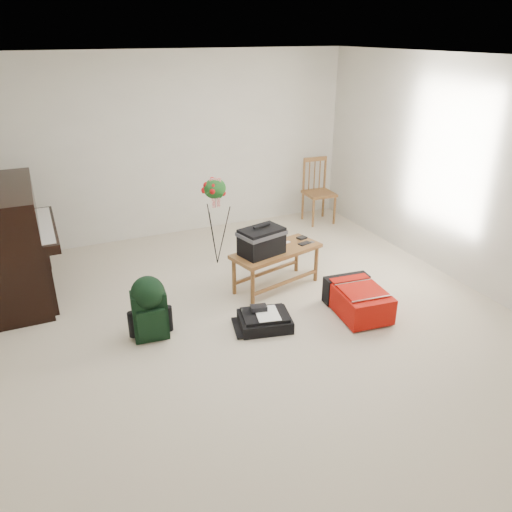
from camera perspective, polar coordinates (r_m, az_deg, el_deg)
name	(u,v)px	position (r m, az deg, el deg)	size (l,w,h in m)	color
floor	(262,320)	(5.15, 0.68, -7.36)	(5.00, 5.50, 0.01)	#C3B39D
ceiling	(263,58)	(4.38, 0.85, 21.65)	(5.00, 5.50, 0.01)	white
wall_back	(179,146)	(7.12, -8.82, 12.29)	(5.00, 0.04, 2.50)	silver
wall_right	(467,175)	(6.07, 22.97, 8.55)	(0.04, 5.50, 2.50)	silver
piano	(16,245)	(5.97, -25.73, 1.15)	(0.71, 1.50, 1.25)	black
bench	(265,243)	(5.50, 1.02, 1.49)	(1.12, 0.67, 0.81)	brown
dining_chair	(318,192)	(7.70, 7.11, 7.32)	(0.44, 0.44, 0.97)	brown
red_suitcase	(355,298)	(5.34, 11.28, -4.68)	(0.54, 0.75, 0.30)	red
black_duffel	(265,320)	(5.01, 0.99, -7.32)	(0.58, 0.50, 0.21)	black
green_backpack	(149,305)	(4.81, -12.13, -5.52)	(0.34, 0.32, 0.64)	black
flower_stand	(216,222)	(6.18, -4.60, 3.91)	(0.44, 0.44, 1.14)	black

